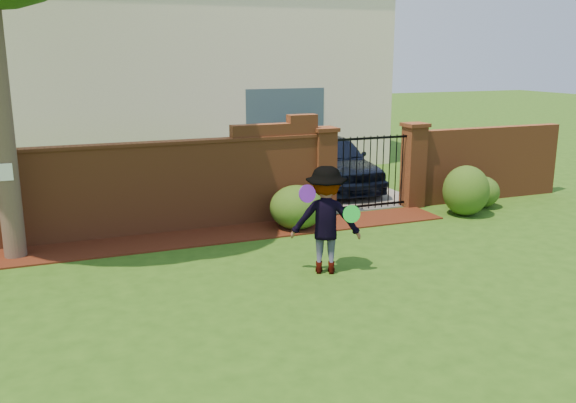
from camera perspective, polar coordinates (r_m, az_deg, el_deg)
name	(u,v)px	position (r m, az deg, el deg)	size (l,w,h in m)	color
ground	(287,300)	(8.67, -0.06, -9.16)	(80.00, 80.00, 0.01)	#274D13
mulch_bed	(173,240)	(11.45, -10.70, -3.58)	(11.10, 1.08, 0.03)	#39140A
brick_wall	(106,189)	(11.72, -16.61, 1.10)	(8.70, 0.31, 2.16)	brown
brick_wall_return	(486,163)	(15.10, 17.99, 3.39)	(4.00, 0.25, 1.70)	brown
pillar_left	(324,171)	(12.84, 3.35, 2.83)	(0.50, 0.50, 1.88)	brown
pillar_right	(413,165)	(13.90, 11.62, 3.40)	(0.50, 0.50, 1.88)	brown
iron_gate	(370,172)	(13.36, 7.64, 2.70)	(1.78, 0.03, 1.60)	black
driveway	(299,177)	(17.05, 1.01, 2.27)	(3.20, 8.00, 0.01)	slate
house	(176,60)	(19.83, -10.41, 12.83)	(12.40, 6.40, 6.30)	#F5E6CD
car	(333,162)	(15.44, 4.19, 3.67)	(1.65, 4.10, 1.40)	black
paper_notice	(6,172)	(10.82, -24.81, 2.50)	(0.20, 0.01, 0.28)	white
shrub_left	(297,207)	(11.94, 0.82, -0.55)	(1.06, 1.06, 0.87)	#1F4615
shrub_middle	(466,191)	(13.47, 16.27, 0.98)	(0.97, 0.97, 1.07)	#1F4615
shrub_right	(481,192)	(14.33, 17.60, 0.87)	(0.79, 0.79, 0.71)	#1F4615
man	(325,220)	(9.45, 3.52, -1.78)	(1.09, 0.63, 1.69)	gray
frisbee_purple	(307,194)	(9.11, 1.81, 0.73)	(0.27, 0.27, 0.03)	#631BA9
frisbee_green	(351,214)	(9.34, 5.94, -1.16)	(0.27, 0.27, 0.03)	green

